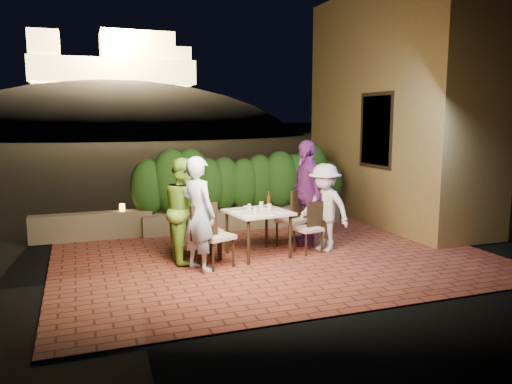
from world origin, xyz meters
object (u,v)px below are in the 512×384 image
chair_right_back (292,219)px  diner_white (325,207)px  chair_left_back (205,229)px  chair_right_front (308,228)px  diner_blue (198,214)px  diner_purple (306,192)px  parapet_lamp (122,207)px  chair_left_front (216,235)px  beer_bottle (269,200)px  bowl (248,208)px  diner_green (185,210)px  dining_table (258,233)px

chair_right_back → diner_white: diner_white is taller
chair_left_back → chair_right_front: size_ratio=1.14×
diner_blue → diner_purple: bearing=-96.2°
chair_left_back → diner_white: 2.08m
chair_right_back → parapet_lamp: 3.26m
chair_left_front → diner_purple: size_ratio=0.53×
beer_bottle → diner_white: size_ratio=0.20×
diner_white → parapet_lamp: diner_white is taller
chair_right_front → diner_purple: (0.23, 0.56, 0.51)m
bowl → diner_purple: 1.20m
chair_left_back → chair_right_back: size_ratio=1.00×
chair_left_back → chair_right_front: 1.74m
chair_right_front → chair_right_back: bearing=-92.0°
bowl → chair_right_front: chair_right_front is taller
bowl → diner_white: (1.27, -0.32, -0.02)m
chair_right_back → diner_white: 0.65m
chair_left_front → diner_white: bearing=-12.3°
bowl → diner_green: bearing=-172.2°
beer_bottle → diner_blue: 1.43m
chair_left_front → diner_white: size_ratio=0.67×
diner_green → chair_right_front: bearing=-96.6°
dining_table → parapet_lamp: 2.90m
bowl → diner_white: diner_white is taller
chair_right_back → bowl: bearing=-22.9°
chair_right_back → diner_green: size_ratio=0.60×
dining_table → chair_left_front: size_ratio=0.93×
diner_blue → chair_left_front: bearing=-101.8°
chair_left_front → chair_left_back: (-0.05, 0.46, -0.01)m
chair_left_front → parapet_lamp: (-1.16, 2.48, 0.07)m
diner_purple → diner_white: bearing=15.8°
dining_table → diner_white: 1.24m
chair_left_front → chair_right_back: chair_left_front is taller
diner_white → diner_purple: bearing=163.9°
bowl → chair_right_back: chair_right_back is taller
diner_green → diner_white: bearing=-94.5°
chair_right_front → parapet_lamp: size_ratio=6.17×
dining_table → diner_purple: size_ratio=0.49×
chair_right_back → beer_bottle: bearing=-3.6°
chair_right_back → diner_blue: (-1.87, -0.82, 0.36)m
diner_purple → parapet_lamp: size_ratio=13.40×
dining_table → diner_blue: size_ratio=0.54×
diner_green → diner_blue: bearing=-171.7°
dining_table → beer_bottle: (0.22, 0.09, 0.53)m
chair_right_front → chair_right_back: size_ratio=0.87×
chair_left_front → diner_white: diner_white is taller
chair_left_back → chair_right_back: chair_right_back is taller
chair_left_front → diner_purple: 2.11m
beer_bottle → parapet_lamp: (-2.20, 2.02, -0.33)m
dining_table → chair_left_back: 0.88m
bowl → diner_blue: size_ratio=0.09×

